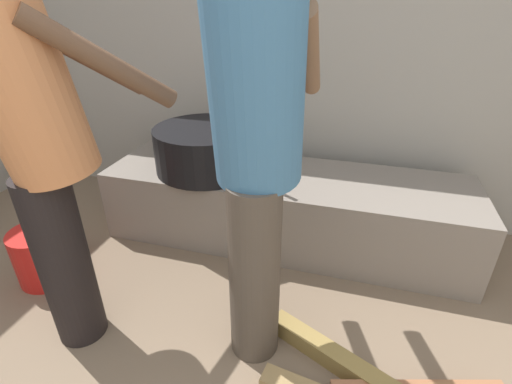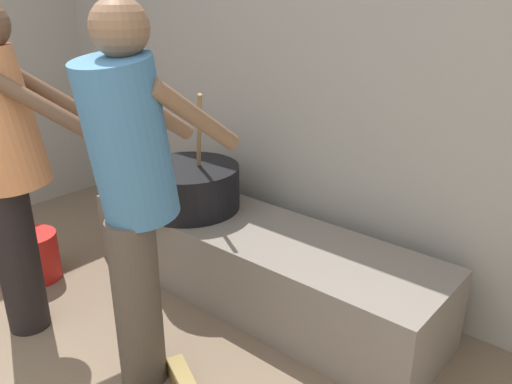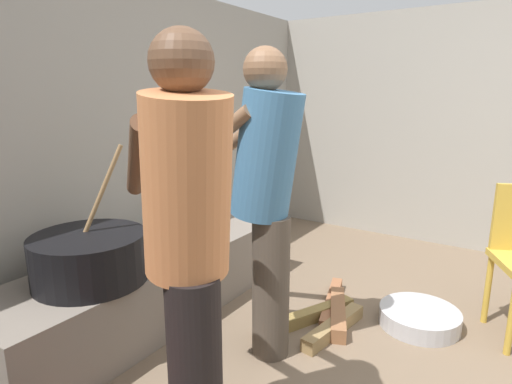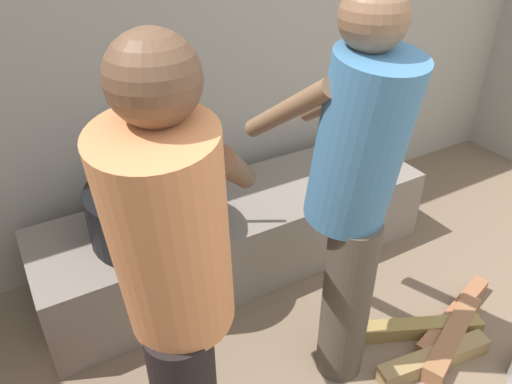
% 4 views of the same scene
% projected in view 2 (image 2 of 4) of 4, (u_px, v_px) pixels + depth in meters
% --- Properties ---
extents(block_enclosure_rear, '(5.03, 0.20, 2.13)m').
position_uv_depth(block_enclosure_rear, '(330.00, 97.00, 2.85)').
color(block_enclosure_rear, '#9E998E').
rests_on(block_enclosure_rear, ground_plane).
extents(hearth_ledge, '(2.10, 0.60, 0.43)m').
position_uv_depth(hearth_ledge, '(256.00, 262.00, 2.86)').
color(hearth_ledge, slate).
rests_on(hearth_ledge, ground_plane).
extents(cooking_pot_main, '(0.58, 0.58, 0.71)m').
position_uv_depth(cooking_pot_main, '(189.00, 187.00, 2.99)').
color(cooking_pot_main, black).
rests_on(cooking_pot_main, hearth_ledge).
extents(cook_in_blue_shirt, '(0.37, 0.68, 1.61)m').
position_uv_depth(cook_in_blue_shirt, '(133.00, 184.00, 2.00)').
color(cook_in_blue_shirt, '#4C4238').
rests_on(cook_in_blue_shirt, ground_plane).
extents(cook_in_orange_shirt, '(0.65, 0.72, 1.60)m').
position_uv_depth(cook_in_orange_shirt, '(7.00, 157.00, 2.35)').
color(cook_in_orange_shirt, black).
rests_on(cook_in_orange_shirt, ground_plane).
extents(bucket_red_plastic, '(0.29, 0.29, 0.29)m').
position_uv_depth(bucket_red_plastic, '(34.00, 256.00, 3.06)').
color(bucket_red_plastic, red).
rests_on(bucket_red_plastic, ground_plane).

